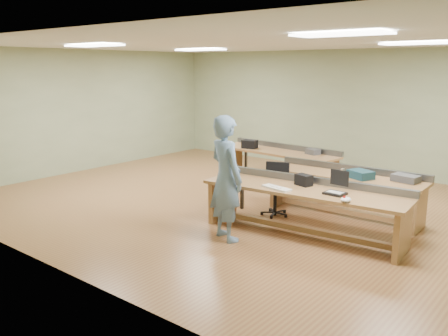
{
  "coord_description": "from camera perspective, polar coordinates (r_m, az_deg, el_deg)",
  "views": [
    {
      "loc": [
        5.18,
        -7.11,
        2.57
      ],
      "look_at": [
        -0.08,
        -0.6,
        0.78
      ],
      "focal_mm": 38.0,
      "sensor_mm": 36.0,
      "label": 1
    }
  ],
  "objects": [
    {
      "name": "wall_back",
      "position": [
        12.31,
        13.99,
        6.71
      ],
      "size": [
        10.0,
        0.04,
        3.0
      ],
      "primitive_type": "cube",
      "color": "#97A57D",
      "rests_on": "floor"
    },
    {
      "name": "floor",
      "position": [
        9.17,
        2.77,
        -4.25
      ],
      "size": [
        10.0,
        10.0,
        0.0
      ],
      "primitive_type": "plane",
      "color": "brown",
      "rests_on": "ground"
    },
    {
      "name": "fluor_panels",
      "position": [
        8.81,
        2.97,
        14.63
      ],
      "size": [
        6.2,
        3.5,
        0.03
      ],
      "color": "white",
      "rests_on": "ceiling"
    },
    {
      "name": "wall_left",
      "position": [
        12.47,
        -16.17,
        6.66
      ],
      "size": [
        0.04,
        8.0,
        3.0
      ],
      "primitive_type": "cube",
      "color": "#97A57D",
      "rests_on": "floor"
    },
    {
      "name": "drinks_can",
      "position": [
        8.33,
        14.1,
        -0.5
      ],
      "size": [
        0.09,
        0.09,
        0.13
      ],
      "primitive_type": "cylinder",
      "rotation": [
        0.0,
        0.0,
        -0.37
      ],
      "color": "silver",
      "rests_on": "workbench_mid"
    },
    {
      "name": "workbench_back",
      "position": [
        10.66,
        6.41,
        1.1
      ],
      "size": [
        2.97,
        1.04,
        0.86
      ],
      "rotation": [
        0.0,
        0.0,
        -0.09
      ],
      "color": "olive",
      "rests_on": "floor"
    },
    {
      "name": "parts_bin_teal",
      "position": [
        8.22,
        16.12,
        -0.75
      ],
      "size": [
        0.47,
        0.42,
        0.13
      ],
      "primitive_type": "cube",
      "rotation": [
        0.0,
        0.0,
        -0.42
      ],
      "color": "#143744",
      "rests_on": "workbench_mid"
    },
    {
      "name": "laptop_screen",
      "position": [
        7.16,
        13.74,
        -1.15
      ],
      "size": [
        0.29,
        0.03,
        0.23
      ],
      "primitive_type": "cube",
      "rotation": [
        0.0,
        0.0,
        -0.06
      ],
      "color": "black",
      "rests_on": "laptop_base"
    },
    {
      "name": "camera_bag",
      "position": [
        7.53,
        9.57,
        -1.44
      ],
      "size": [
        0.29,
        0.23,
        0.18
      ],
      "primitive_type": "cube",
      "rotation": [
        0.0,
        0.0,
        -0.27
      ],
      "color": "black",
      "rests_on": "workbench_front"
    },
    {
      "name": "person",
      "position": [
        7.07,
        0.26,
        -1.24
      ],
      "size": [
        0.81,
        0.67,
        1.89
      ],
      "primitive_type": "imported",
      "rotation": [
        0.0,
        0.0,
        2.78
      ],
      "color": "#6C8CB0",
      "rests_on": "floor"
    },
    {
      "name": "task_chair",
      "position": [
        8.44,
        6.22,
        -3.37
      ],
      "size": [
        0.65,
        0.65,
        0.92
      ],
      "rotation": [
        0.0,
        0.0,
        0.41
      ],
      "color": "black",
      "rests_on": "floor"
    },
    {
      "name": "workbench_mid",
      "position": [
        8.53,
        14.37,
        -2.01
      ],
      "size": [
        2.76,
        0.81,
        0.86
      ],
      "rotation": [
        0.0,
        0.0,
        0.03
      ],
      "color": "olive",
      "rests_on": "floor"
    },
    {
      "name": "trackball_mouse",
      "position": [
        6.74,
        14.46,
        -3.7
      ],
      "size": [
        0.2,
        0.21,
        0.07
      ],
      "primitive_type": "ellipsoid",
      "rotation": [
        0.0,
        0.0,
        -0.42
      ],
      "color": "white",
      "rests_on": "workbench_front"
    },
    {
      "name": "workbench_front",
      "position": [
        7.44,
        9.65,
        -3.78
      ],
      "size": [
        3.26,
        1.12,
        0.86
      ],
      "rotation": [
        0.0,
        0.0,
        0.09
      ],
      "color": "olive",
      "rests_on": "floor"
    },
    {
      "name": "laptop_base",
      "position": [
        7.11,
        13.2,
        -2.99
      ],
      "size": [
        0.31,
        0.26,
        0.03
      ],
      "primitive_type": "cube",
      "rotation": [
        0.0,
        0.0,
        -0.06
      ],
      "color": "black",
      "rests_on": "workbench_front"
    },
    {
      "name": "wall_front",
      "position": [
        6.14,
        -19.74,
        1.28
      ],
      "size": [
        10.0,
        0.04,
        3.0
      ],
      "primitive_type": "cube",
      "color": "#97A57D",
      "rests_on": "floor"
    },
    {
      "name": "tray_back",
      "position": [
        10.26,
        10.63,
        1.94
      ],
      "size": [
        0.33,
        0.29,
        0.11
      ],
      "primitive_type": "cube",
      "rotation": [
        0.0,
        0.0,
        -0.34
      ],
      "color": "#3D3D40",
      "rests_on": "workbench_back"
    },
    {
      "name": "ceiling",
      "position": [
        8.81,
        2.97,
        14.83
      ],
      "size": [
        10.0,
        10.0,
        0.0
      ],
      "primitive_type": "plane",
      "color": "silver",
      "rests_on": "wall_back"
    },
    {
      "name": "parts_bin_grey",
      "position": [
        8.22,
        21.02,
        -1.16
      ],
      "size": [
        0.45,
        0.32,
        0.11
      ],
      "primitive_type": "cube",
      "rotation": [
        0.0,
        0.0,
        -0.16
      ],
      "color": "#3D3D40",
      "rests_on": "workbench_mid"
    },
    {
      "name": "keyboard",
      "position": [
        7.28,
        6.34,
        -2.41
      ],
      "size": [
        0.52,
        0.26,
        0.03
      ],
      "primitive_type": "cube",
      "rotation": [
        0.0,
        0.0,
        -0.19
      ],
      "color": "silver",
      "rests_on": "workbench_front"
    },
    {
      "name": "mug",
      "position": [
        8.32,
        16.0,
        -0.71
      ],
      "size": [
        0.15,
        0.15,
        0.1
      ],
      "primitive_type": "imported",
      "rotation": [
        0.0,
        0.0,
        -0.18
      ],
      "color": "#3D3D40",
      "rests_on": "workbench_mid"
    },
    {
      "name": "storage_box_back",
      "position": [
        10.86,
        3.11,
        2.89
      ],
      "size": [
        0.37,
        0.3,
        0.19
      ],
      "primitive_type": "cube",
      "rotation": [
        0.0,
        0.0,
        0.22
      ],
      "color": "black",
      "rests_on": "workbench_back"
    }
  ]
}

